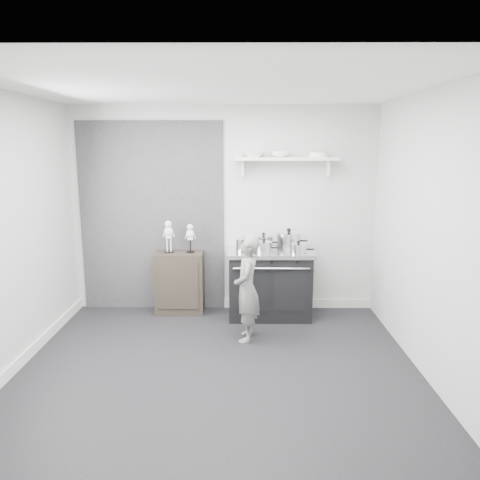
{
  "coord_description": "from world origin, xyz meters",
  "views": [
    {
      "loc": [
        0.25,
        -4.33,
        2.19
      ],
      "look_at": [
        0.22,
        0.95,
        1.11
      ],
      "focal_mm": 35.0,
      "sensor_mm": 36.0,
      "label": 1
    }
  ],
  "objects": [
    {
      "name": "stove",
      "position": [
        0.6,
        1.48,
        0.44
      ],
      "size": [
        1.1,
        0.68,
        0.88
      ],
      "color": "black",
      "rests_on": "ground"
    },
    {
      "name": "room_shell",
      "position": [
        -0.09,
        0.15,
        1.64
      ],
      "size": [
        4.02,
        3.62,
        2.71
      ],
      "color": "#BBBBB8",
      "rests_on": "ground"
    },
    {
      "name": "pot_front_center",
      "position": [
        0.51,
        1.33,
        0.95
      ],
      "size": [
        0.29,
        0.2,
        0.18
      ],
      "color": "silver",
      "rests_on": "stove"
    },
    {
      "name": "skeleton_torso",
      "position": [
        -0.43,
        1.61,
        1.03
      ],
      "size": [
        0.12,
        0.08,
        0.43
      ],
      "primitive_type": null,
      "color": "white",
      "rests_on": "side_cabinet"
    },
    {
      "name": "pot_back_left",
      "position": [
        0.52,
        1.6,
        0.96
      ],
      "size": [
        0.33,
        0.25,
        0.21
      ],
      "color": "silver",
      "rests_on": "stove"
    },
    {
      "name": "plate_stack",
      "position": [
        1.21,
        1.67,
        2.07
      ],
      "size": [
        0.24,
        0.24,
        0.06
      ],
      "primitive_type": "cylinder",
      "color": "white",
      "rests_on": "wall_shelf"
    },
    {
      "name": "child",
      "position": [
        0.3,
        0.71,
        0.61
      ],
      "size": [
        0.32,
        0.46,
        1.21
      ],
      "primitive_type": "imported",
      "rotation": [
        0.0,
        0.0,
        -1.65
      ],
      "color": "slate",
      "rests_on": "ground"
    },
    {
      "name": "ground",
      "position": [
        0.0,
        0.0,
        0.0
      ],
      "size": [
        4.0,
        4.0,
        0.0
      ],
      "primitive_type": "plane",
      "color": "black",
      "rests_on": "ground"
    },
    {
      "name": "pot_front_left",
      "position": [
        0.27,
        1.4,
        0.96
      ],
      "size": [
        0.3,
        0.21,
        0.2
      ],
      "color": "silver",
      "rests_on": "stove"
    },
    {
      "name": "wall_shelf",
      "position": [
        0.8,
        1.68,
        2.01
      ],
      "size": [
        1.3,
        0.26,
        0.24
      ],
      "color": "silver",
      "rests_on": "room_shell"
    },
    {
      "name": "pot_back_right",
      "position": [
        0.85,
        1.59,
        0.98
      ],
      "size": [
        0.4,
        0.32,
        0.26
      ],
      "color": "silver",
      "rests_on": "stove"
    },
    {
      "name": "pot_front_right",
      "position": [
        0.94,
        1.27,
        0.94
      ],
      "size": [
        0.31,
        0.22,
        0.16
      ],
      "color": "silver",
      "rests_on": "stove"
    },
    {
      "name": "side_cabinet",
      "position": [
        -0.58,
        1.61,
        0.41
      ],
      "size": [
        0.63,
        0.37,
        0.82
      ],
      "primitive_type": "cube",
      "color": "black",
      "rests_on": "ground"
    },
    {
      "name": "bowl_large",
      "position": [
        0.39,
        1.67,
        2.07
      ],
      "size": [
        0.27,
        0.27,
        0.07
      ],
      "primitive_type": "imported",
      "color": "white",
      "rests_on": "wall_shelf"
    },
    {
      "name": "skeleton_full",
      "position": [
        -0.71,
        1.61,
        1.06
      ],
      "size": [
        0.14,
        0.09,
        0.49
      ],
      "primitive_type": null,
      "color": "white",
      "rests_on": "side_cabinet"
    },
    {
      "name": "bowl_small",
      "position": [
        0.73,
        1.67,
        2.08
      ],
      "size": [
        0.24,
        0.24,
        0.07
      ],
      "primitive_type": "imported",
      "color": "white",
      "rests_on": "wall_shelf"
    }
  ]
}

